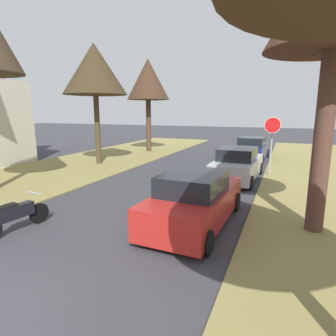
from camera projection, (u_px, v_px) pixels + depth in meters
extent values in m
cylinder|color=#9EA0A5|center=(271.00, 153.00, 14.61)|extent=(0.07, 0.39, 2.24)
cylinder|color=white|center=(273.00, 125.00, 14.14)|extent=(0.81, 0.20, 0.80)
cylinder|color=red|center=(273.00, 125.00, 14.14)|extent=(0.77, 0.20, 0.76)
cylinder|color=#52342B|center=(322.00, 145.00, 7.36)|extent=(0.47, 0.47, 4.71)
cylinder|color=#52342B|center=(311.00, 23.00, 6.51)|extent=(1.34, 1.35, 1.21)
cylinder|color=#52342B|center=(335.00, 22.00, 7.18)|extent=(1.19, 0.31, 1.63)
cylinder|color=#473A26|center=(97.00, 130.00, 17.37)|extent=(0.32, 0.32, 4.21)
cone|color=#382C1A|center=(94.00, 69.00, 16.66)|extent=(3.83, 3.83, 2.97)
cylinder|color=#473A26|center=(89.00, 87.00, 16.98)|extent=(0.28, 0.96, 0.99)
cylinder|color=#473A26|center=(104.00, 83.00, 17.21)|extent=(1.26, 0.69, 1.56)
cylinder|color=#473A26|center=(97.00, 84.00, 17.41)|extent=(1.21, 0.77, 1.45)
cylinder|color=#4F3627|center=(149.00, 126.00, 23.00)|extent=(0.41, 0.41, 4.15)
cone|color=#3F281B|center=(148.00, 79.00, 22.28)|extent=(3.37, 3.37, 3.15)
cylinder|color=#4F3627|center=(156.00, 93.00, 22.58)|extent=(0.88, 1.28, 1.17)
cylinder|color=#4F3627|center=(144.00, 90.00, 22.05)|extent=(1.18, 0.49, 1.60)
cube|color=red|center=(195.00, 204.00, 8.28)|extent=(1.98, 4.46, 0.85)
cube|color=black|center=(193.00, 183.00, 7.95)|extent=(1.68, 2.08, 0.56)
cylinder|color=black|center=(187.00, 195.00, 10.16)|extent=(0.22, 0.61, 0.60)
cylinder|color=black|center=(236.00, 202.00, 9.45)|extent=(0.22, 0.61, 0.60)
cylinder|color=black|center=(142.00, 229.00, 7.23)|extent=(0.22, 0.61, 0.60)
cylinder|color=black|center=(207.00, 242.00, 6.51)|extent=(0.22, 0.61, 0.60)
cube|color=#BCBCC1|center=(238.00, 167.00, 13.74)|extent=(1.98, 4.46, 0.85)
cube|color=black|center=(237.00, 154.00, 13.41)|extent=(1.68, 2.08, 0.56)
cylinder|color=black|center=(228.00, 166.00, 15.63)|extent=(0.22, 0.61, 0.60)
cylinder|color=black|center=(260.00, 169.00, 14.91)|extent=(0.22, 0.61, 0.60)
cylinder|color=black|center=(211.00, 179.00, 12.69)|extent=(0.22, 0.61, 0.60)
cylinder|color=black|center=(250.00, 183.00, 11.98)|extent=(0.22, 0.61, 0.60)
cube|color=navy|center=(252.00, 151.00, 19.32)|extent=(1.98, 4.46, 0.85)
cube|color=black|center=(252.00, 141.00, 18.99)|extent=(1.68, 2.08, 0.56)
cylinder|color=black|center=(243.00, 152.00, 21.21)|extent=(0.22, 0.61, 0.60)
cylinder|color=black|center=(267.00, 153.00, 20.49)|extent=(0.22, 0.61, 0.60)
cylinder|color=black|center=(234.00, 158.00, 18.27)|extent=(0.22, 0.61, 0.60)
cylinder|color=black|center=(262.00, 160.00, 17.56)|extent=(0.22, 0.61, 0.60)
cylinder|color=black|center=(39.00, 213.00, 8.38)|extent=(0.15, 0.61, 0.60)
cube|color=black|center=(15.00, 212.00, 7.70)|extent=(0.33, 1.03, 0.36)
cube|color=black|center=(6.00, 207.00, 7.44)|extent=(0.27, 0.58, 0.12)
cylinder|color=#9EA0A5|center=(34.00, 193.00, 8.16)|extent=(0.60, 0.09, 0.04)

